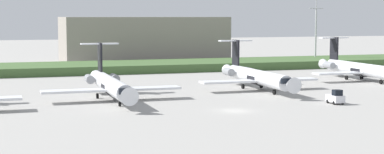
% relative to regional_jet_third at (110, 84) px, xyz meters
% --- Properties ---
extents(ground_plane, '(500.00, 500.00, 0.00)m').
position_rel_regional_jet_third_xyz_m(ground_plane, '(15.22, 12.37, -2.54)').
color(ground_plane, '#9E9B96').
extents(grass_berm, '(320.00, 20.00, 2.04)m').
position_rel_regional_jet_third_xyz_m(grass_berm, '(15.22, 51.36, -1.52)').
color(grass_berm, '#426033').
rests_on(grass_berm, ground).
extents(regional_jet_third, '(22.81, 31.00, 9.00)m').
position_rel_regional_jet_third_xyz_m(regional_jet_third, '(0.00, 0.00, 0.00)').
color(regional_jet_third, silver).
rests_on(regional_jet_third, ground).
extents(regional_jet_fourth, '(22.81, 31.00, 9.00)m').
position_rel_regional_jet_third_xyz_m(regional_jet_fourth, '(28.65, 5.37, 0.00)').
color(regional_jet_fourth, silver).
rests_on(regional_jet_fourth, ground).
extents(regional_jet_fifth, '(22.81, 31.00, 9.00)m').
position_rel_regional_jet_third_xyz_m(regional_jet_fifth, '(56.52, 13.87, 0.00)').
color(regional_jet_fifth, silver).
rests_on(regional_jet_fifth, ground).
extents(antenna_mast, '(4.40, 0.50, 24.48)m').
position_rel_regional_jet_third_xyz_m(antenna_mast, '(69.95, 56.99, 7.60)').
color(antenna_mast, '#B2B2B7').
rests_on(antenna_mast, ground).
extents(distant_hangar, '(47.79, 24.23, 13.52)m').
position_rel_regional_jet_third_xyz_m(distant_hangar, '(23.99, 79.67, 4.23)').
color(distant_hangar, gray).
rests_on(distant_hangar, ground).
extents(baggage_tug, '(1.72, 3.20, 2.30)m').
position_rel_regional_jet_third_xyz_m(baggage_tug, '(33.03, -15.85, -1.53)').
color(baggage_tug, silver).
rests_on(baggage_tug, ground).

